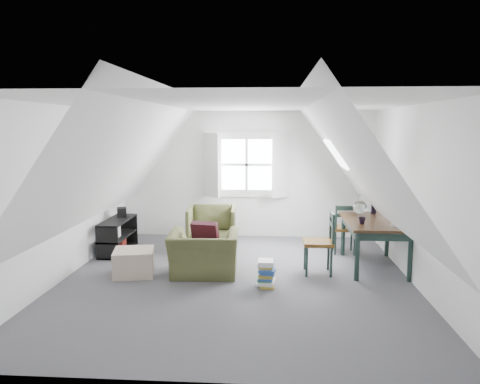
# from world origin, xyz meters

# --- Properties ---
(floor) EXTENTS (5.50, 5.50, 0.00)m
(floor) POSITION_xyz_m (0.00, 0.00, 0.00)
(floor) COLOR #4D4C52
(floor) RESTS_ON ground
(ceiling) EXTENTS (5.50, 5.50, 0.00)m
(ceiling) POSITION_xyz_m (0.00, 0.00, 2.50)
(ceiling) COLOR white
(ceiling) RESTS_ON wall_back
(wall_back) EXTENTS (5.00, 0.00, 5.00)m
(wall_back) POSITION_xyz_m (0.00, 2.75, 1.25)
(wall_back) COLOR white
(wall_back) RESTS_ON ground
(wall_front) EXTENTS (5.00, 0.00, 5.00)m
(wall_front) POSITION_xyz_m (0.00, -2.75, 1.25)
(wall_front) COLOR white
(wall_front) RESTS_ON ground
(wall_left) EXTENTS (0.00, 5.50, 5.50)m
(wall_left) POSITION_xyz_m (-2.50, 0.00, 1.25)
(wall_left) COLOR white
(wall_left) RESTS_ON ground
(wall_right) EXTENTS (0.00, 5.50, 5.50)m
(wall_right) POSITION_xyz_m (2.50, 0.00, 1.25)
(wall_right) COLOR white
(wall_right) RESTS_ON ground
(slope_left) EXTENTS (3.19, 5.50, 4.48)m
(slope_left) POSITION_xyz_m (-1.55, 0.00, 1.78)
(slope_left) COLOR white
(slope_left) RESTS_ON wall_left
(slope_right) EXTENTS (3.19, 5.50, 4.48)m
(slope_right) POSITION_xyz_m (1.55, 0.00, 1.78)
(slope_right) COLOR white
(slope_right) RESTS_ON wall_right
(dormer_window) EXTENTS (1.71, 0.35, 1.30)m
(dormer_window) POSITION_xyz_m (0.00, 2.68, 1.45)
(dormer_window) COLOR white
(dormer_window) RESTS_ON wall_back
(skylight) EXTENTS (0.35, 0.75, 0.47)m
(skylight) POSITION_xyz_m (1.55, 1.30, 1.75)
(skylight) COLOR white
(skylight) RESTS_ON slope_right
(armchair_near) EXTENTS (1.04, 0.92, 0.66)m
(armchair_near) POSITION_xyz_m (-0.49, 0.20, 0.00)
(armchair_near) COLOR #474B28
(armchair_near) RESTS_ON floor
(armchair_far) EXTENTS (0.89, 0.91, 0.79)m
(armchair_far) POSITION_xyz_m (-0.57, 1.68, 0.00)
(armchair_far) COLOR #474B28
(armchair_far) RESTS_ON floor
(throw_pillow) EXTENTS (0.44, 0.31, 0.42)m
(throw_pillow) POSITION_xyz_m (-0.49, 0.35, 0.58)
(throw_pillow) COLOR #3B101A
(throw_pillow) RESTS_ON armchair_near
(ottoman) EXTENTS (0.68, 0.68, 0.38)m
(ottoman) POSITION_xyz_m (-1.54, 0.13, 0.19)
(ottoman) COLOR #BAA28E
(ottoman) RESTS_ON floor
(dining_table) EXTENTS (0.90, 1.51, 0.75)m
(dining_table) POSITION_xyz_m (2.10, 0.76, 0.65)
(dining_table) COLOR #311E11
(dining_table) RESTS_ON floor
(demijohn) EXTENTS (0.23, 0.23, 0.32)m
(demijohn) POSITION_xyz_m (1.95, 1.21, 0.88)
(demijohn) COLOR silver
(demijohn) RESTS_ON dining_table
(vase_twigs) EXTENTS (0.09, 0.10, 0.69)m
(vase_twigs) POSITION_xyz_m (2.20, 1.31, 0.91)
(vase_twigs) COLOR black
(vase_twigs) RESTS_ON dining_table
(cup) EXTENTS (0.14, 0.14, 0.10)m
(cup) POSITION_xyz_m (1.85, 0.46, 0.75)
(cup) COLOR black
(cup) RESTS_ON dining_table
(paper_box) EXTENTS (0.12, 0.10, 0.04)m
(paper_box) POSITION_xyz_m (2.30, 0.31, 0.77)
(paper_box) COLOR white
(paper_box) RESTS_ON dining_table
(dining_chair_far) EXTENTS (0.41, 0.41, 0.87)m
(dining_chair_far) POSITION_xyz_m (1.76, 1.56, 0.45)
(dining_chair_far) COLOR brown
(dining_chair_far) RESTS_ON floor
(dining_chair_near) EXTENTS (0.44, 0.44, 0.94)m
(dining_chair_near) POSITION_xyz_m (1.24, 0.39, 0.49)
(dining_chair_near) COLOR brown
(dining_chair_near) RESTS_ON floor
(media_shelf) EXTENTS (0.38, 1.13, 0.58)m
(media_shelf) POSITION_xyz_m (-2.21, 1.37, 0.26)
(media_shelf) COLOR black
(media_shelf) RESTS_ON floor
(electronics_box) EXTENTS (0.22, 0.26, 0.18)m
(electronics_box) POSITION_xyz_m (-2.21, 1.66, 0.65)
(electronics_box) COLOR black
(electronics_box) RESTS_ON media_shelf
(magazine_stack) EXTENTS (0.28, 0.33, 0.37)m
(magazine_stack) POSITION_xyz_m (0.44, -0.26, 0.18)
(magazine_stack) COLOR #B29933
(magazine_stack) RESTS_ON floor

